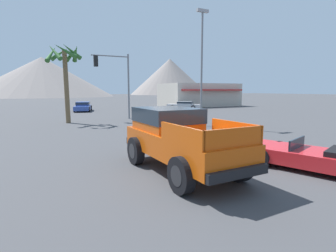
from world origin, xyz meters
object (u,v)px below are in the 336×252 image
Objects in this scene: orange_pickup_truck at (177,135)px; red_convertible_car at (313,157)px; street_lamp_post at (202,58)px; parked_car_blue at (83,106)px; parked_car_silver at (184,105)px; traffic_light_main at (115,74)px; palm_tree_tall at (65,64)px.

red_convertible_car is (3.98, -2.06, -0.73)m from orange_pickup_truck.
parked_car_blue is at bearing 107.19° from street_lamp_post.
orange_pickup_truck is 4.54m from red_convertible_car.
traffic_light_main reaches higher than parked_car_silver.
orange_pickup_truck reaches higher than red_convertible_car.
orange_pickup_truck reaches higher than parked_car_silver.
parked_car_blue is 12.78m from palm_tree_tall.
red_convertible_car is 0.77× the size of palm_tree_tall.
traffic_light_main is 0.71× the size of street_lamp_post.
traffic_light_main is 0.94× the size of palm_tree_tall.
parked_car_silver is 17.49m from street_lamp_post.
orange_pickup_truck is 11.45m from street_lamp_post.
palm_tree_tall is (-3.01, -11.74, 4.04)m from parked_car_blue.
palm_tree_tall reaches higher than parked_car_blue.
traffic_light_main reaches higher than parked_car_blue.
traffic_light_main is at bearing 111.11° from parked_car_blue.
traffic_light_main is (1.17, -10.92, 3.43)m from parked_car_blue.
red_convertible_car is at bearing -158.89° from parked_car_silver.
parked_car_silver is (13.03, -2.76, -0.03)m from parked_car_blue.
orange_pickup_truck is 1.11× the size of red_convertible_car.
palm_tree_tall reaches higher than orange_pickup_truck.
orange_pickup_truck reaches higher than parked_car_blue.
traffic_light_main is (2.25, 15.60, 2.87)m from orange_pickup_truck.
parked_car_silver reaches higher than red_convertible_car.
parked_car_silver is at bearing -145.45° from traffic_light_main.
traffic_light_main is (-11.86, -8.16, 3.46)m from parked_car_silver.
red_convertible_car is 11.82m from street_lamp_post.
street_lamp_post is (-7.46, -15.22, 4.32)m from parked_car_silver.
parked_car_silver is (10.13, 25.83, 0.14)m from red_convertible_car.
palm_tree_tall is at bearing 161.79° from parked_car_silver.
parked_car_blue reaches higher than parked_car_silver.
orange_pickup_truck is 15.31m from palm_tree_tall.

